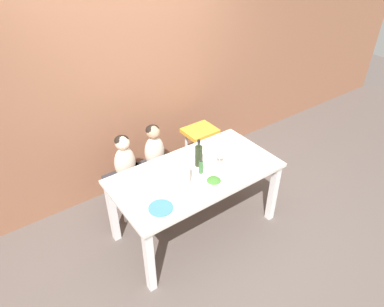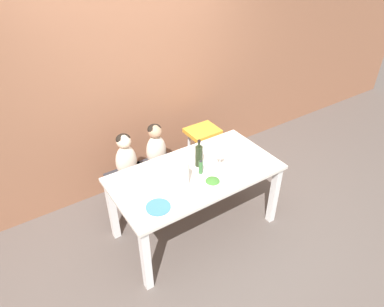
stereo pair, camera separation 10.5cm
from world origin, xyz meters
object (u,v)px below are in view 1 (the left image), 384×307
chair_far_center (156,171)px  wine_glass_near (220,155)px  dinner_plate_front_left (161,208)px  chair_far_left (128,183)px  person_child_center (154,146)px  wine_glass_far (180,157)px  dinner_plate_front_right (245,164)px  wine_bottle (199,155)px  paper_towel_roll (184,174)px  dinner_plate_back_left (148,173)px  person_child_left (124,157)px  dinner_plate_back_right (223,143)px  salad_bowl_large (214,182)px  chair_right_highchair (200,141)px

chair_far_center → wine_glass_near: 0.91m
dinner_plate_front_left → chair_far_left: bearing=83.4°
person_child_center → wine_glass_far: size_ratio=3.24×
dinner_plate_front_left → dinner_plate_front_right: bearing=2.4°
wine_bottle → paper_towel_roll: wine_bottle is taller
wine_glass_near → person_child_center: bearing=116.4°
person_child_center → wine_bottle: 0.62m
chair_far_left → wine_glass_near: (0.70, -0.69, 0.47)m
dinner_plate_back_left → wine_glass_far: bearing=-16.3°
person_child_left → wine_glass_far: person_child_left is taller
wine_glass_near → dinner_plate_front_left: wine_glass_near is taller
person_child_left → wine_glass_near: 0.99m
chair_far_center → dinner_plate_back_right: size_ratio=2.22×
person_child_left → salad_bowl_large: person_child_left is taller
chair_far_center → salad_bowl_large: bearing=-84.6°
person_child_center → dinner_plate_back_right: size_ratio=2.42×
chair_far_center → dinner_plate_back_left: size_ratio=2.22×
chair_far_left → chair_right_highchair: chair_right_highchair is taller
wine_glass_near → person_child_left: bearing=135.4°
chair_far_left → dinner_plate_back_left: bearing=-82.3°
paper_towel_roll → salad_bowl_large: size_ratio=1.63×
wine_glass_far → dinner_plate_back_right: 0.63m
paper_towel_roll → dinner_plate_back_left: (-0.18, 0.34, -0.12)m
wine_glass_near → dinner_plate_back_left: (-0.65, 0.29, -0.10)m
salad_bowl_large → dinner_plate_front_left: 0.55m
chair_far_center → dinner_plate_front_left: dinner_plate_front_left is taller
person_child_left → dinner_plate_back_right: size_ratio=2.42×
person_child_left → wine_glass_far: (0.36, -0.50, 0.13)m
chair_far_left → dinner_plate_back_right: 1.13m
dinner_plate_front_left → dinner_plate_back_right: same height
dinner_plate_front_left → dinner_plate_back_right: size_ratio=1.00×
wine_glass_far → salad_bowl_large: 0.44m
dinner_plate_front_left → dinner_plate_back_left: bearing=72.1°
chair_right_highchair → dinner_plate_back_left: bearing=-156.4°
chair_far_left → dinner_plate_front_right: dinner_plate_front_right is taller
chair_far_left → wine_bottle: 0.92m
salad_bowl_large → dinner_plate_back_left: size_ratio=0.72×
person_child_center → dinner_plate_front_right: size_ratio=2.42×
chair_far_center → salad_bowl_large: 1.01m
chair_right_highchair → dinner_plate_back_left: size_ratio=3.44×
person_child_center → dinner_plate_back_left: person_child_center is taller
chair_right_highchair → wine_glass_far: (-0.62, -0.50, 0.30)m
paper_towel_roll → wine_bottle: bearing=29.9°
chair_far_left → salad_bowl_large: (0.44, -0.92, 0.40)m
dinner_plate_back_right → dinner_plate_front_right: size_ratio=1.00×
chair_far_left → dinner_plate_back_right: size_ratio=2.22×
wine_glass_far → wine_bottle: bearing=-28.5°
salad_bowl_large → dinner_plate_front_left: salad_bowl_large is taller
chair_far_left → person_child_center: bearing=0.2°
wine_glass_near → dinner_plate_front_right: bearing=-38.5°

